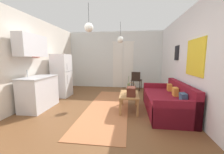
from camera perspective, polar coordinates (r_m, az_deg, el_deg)
name	(u,v)px	position (r m, az deg, el deg)	size (l,w,h in m)	color
ground_plane	(99,119)	(3.57, -5.34, -16.60)	(4.97, 7.71, 0.10)	brown
wall_back	(115,60)	(6.81, 1.35, 6.93)	(4.57, 0.13, 2.66)	silver
wall_right	(202,62)	(3.51, 32.87, 5.11)	(0.12, 7.31, 2.66)	silver
wall_left	(11,62)	(4.34, -35.89, 5.14)	(0.12, 7.31, 2.66)	silver
area_rug	(108,107)	(4.17, -1.60, -12.08)	(1.15, 3.64, 0.01)	#B26B42
couch	(168,102)	(4.03, 21.95, -9.46)	(0.94, 1.98, 0.78)	maroon
coffee_table	(129,96)	(3.87, 7.04, -7.75)	(0.50, 0.93, 0.45)	#A87542
bamboo_vase	(129,88)	(3.97, 6.82, -4.43)	(0.08, 0.08, 0.48)	#47704C
handbag	(131,91)	(3.63, 7.86, -5.84)	(0.23, 0.33, 0.35)	#512319
refrigerator	(62,76)	(5.47, -19.84, 0.56)	(0.59, 0.63, 1.56)	white
kitchen_counter	(37,81)	(4.41, -28.26, -1.57)	(0.60, 1.11, 2.05)	silver
accent_chair	(136,80)	(6.27, 9.91, -1.02)	(0.51, 0.49, 0.82)	black
pendant_lamp_near	(89,27)	(3.47, -9.45, 19.37)	(0.21, 0.21, 0.64)	black
pendant_lamp_far	(120,40)	(5.04, 3.45, 15.03)	(0.23, 0.23, 0.72)	black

